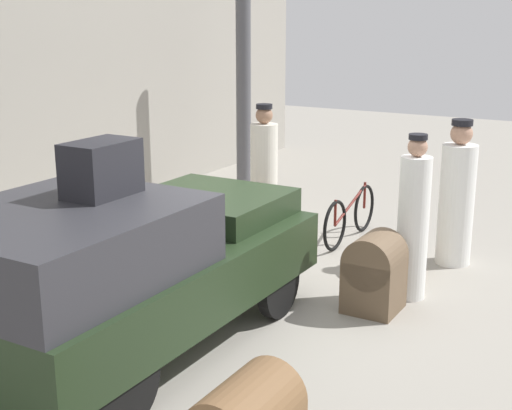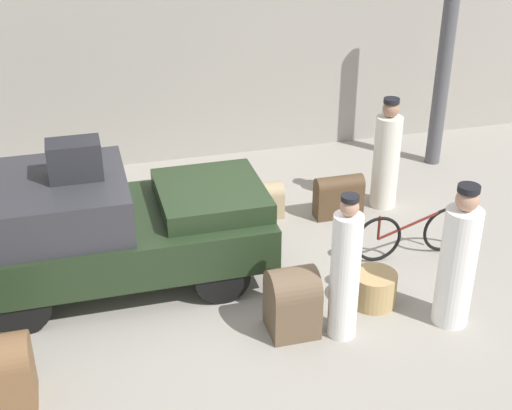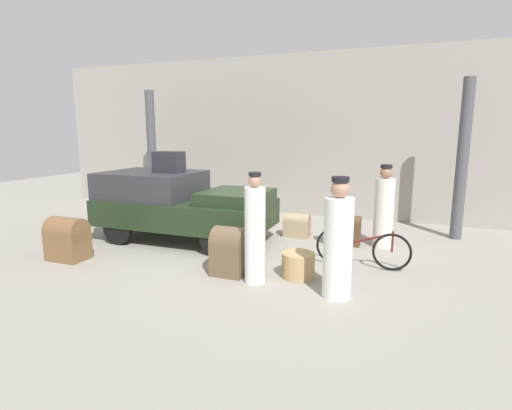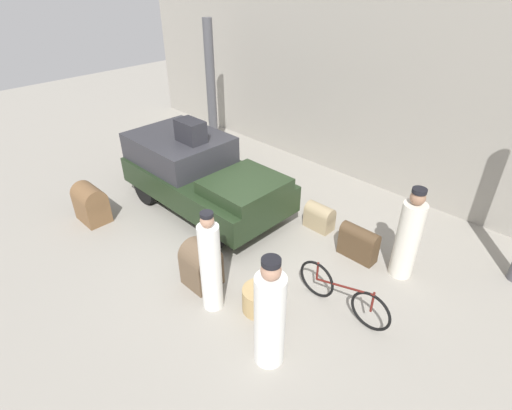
% 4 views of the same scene
% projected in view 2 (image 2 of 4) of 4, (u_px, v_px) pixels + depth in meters
% --- Properties ---
extents(ground_plane, '(30.00, 30.00, 0.00)m').
position_uv_depth(ground_plane, '(245.00, 279.00, 9.21)').
color(ground_plane, gray).
extents(station_building_facade, '(16.00, 0.15, 4.50)m').
position_uv_depth(station_building_facade, '(182.00, 30.00, 11.65)').
color(station_building_facade, gray).
rests_on(station_building_facade, ground).
extents(canopy_pillar_right, '(0.25, 0.25, 3.53)m').
position_uv_depth(canopy_pillar_right, '(444.00, 63.00, 11.66)').
color(canopy_pillar_right, '#4C4C51').
rests_on(canopy_pillar_right, ground).
extents(truck, '(3.78, 1.84, 1.50)m').
position_uv_depth(truck, '(100.00, 224.00, 8.79)').
color(truck, black).
rests_on(truck, ground).
extents(bicycle, '(1.66, 0.04, 0.71)m').
position_uv_depth(bicycle, '(412.00, 234.00, 9.56)').
color(bicycle, black).
rests_on(bicycle, ground).
extents(wicker_basket, '(0.55, 0.55, 0.42)m').
position_uv_depth(wicker_basket, '(374.00, 289.00, 8.64)').
color(wicker_basket, tan).
rests_on(wicker_basket, ground).
extents(conductor_in_dark_uniform, '(0.33, 0.33, 1.78)m').
position_uv_depth(conductor_in_dark_uniform, '(345.00, 273.00, 7.83)').
color(conductor_in_dark_uniform, white).
rests_on(conductor_in_dark_uniform, ground).
extents(porter_with_bicycle, '(0.42, 0.42, 1.77)m').
position_uv_depth(porter_with_bicycle, '(458.00, 262.00, 8.06)').
color(porter_with_bicycle, white).
rests_on(porter_with_bicycle, ground).
extents(porter_lifting_near_truck, '(0.40, 0.40, 1.73)m').
position_uv_depth(porter_lifting_near_truck, '(386.00, 158.00, 10.68)').
color(porter_lifting_near_truck, silver).
rests_on(porter_lifting_near_truck, ground).
extents(suitcase_tan_flat, '(0.55, 0.53, 0.82)m').
position_uv_depth(suitcase_tan_flat, '(292.00, 300.00, 8.07)').
color(suitcase_tan_flat, brown).
rests_on(suitcase_tan_flat, ground).
extents(trunk_barrel_dark, '(0.72, 0.28, 0.65)m').
position_uv_depth(trunk_barrel_dark, '(339.00, 195.00, 10.57)').
color(trunk_barrel_dark, '#4C3823').
rests_on(trunk_barrel_dark, ground).
extents(suitcase_black_upright, '(0.58, 0.33, 0.54)m').
position_uv_depth(suitcase_black_upright, '(263.00, 200.00, 10.58)').
color(suitcase_black_upright, '#9E8966').
rests_on(suitcase_black_upright, ground).
extents(trunk_on_truck_roof, '(0.62, 0.40, 0.46)m').
position_uv_depth(trunk_on_truck_roof, '(75.00, 160.00, 8.33)').
color(trunk_on_truck_roof, '#232328').
rests_on(trunk_on_truck_roof, truck).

